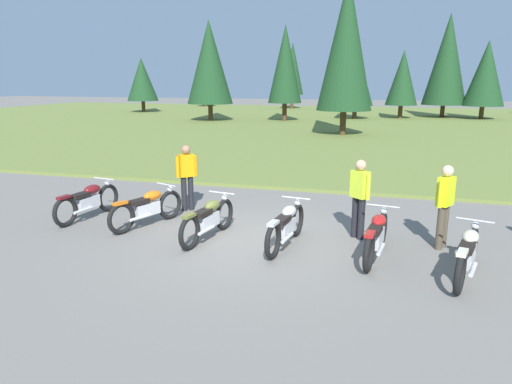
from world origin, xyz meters
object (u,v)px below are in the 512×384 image
Objects in this scene: rider_with_back_turned at (187,174)px; motorcycle_silver at (286,225)px; rider_near_row_end at (359,194)px; rider_checking_bike at (445,202)px; motorcycle_cream at (468,254)px; motorcycle_red at (377,236)px; motorcycle_maroon at (88,201)px; motorcycle_olive at (208,219)px; motorcycle_orange at (147,207)px.

motorcycle_silver is at bearing -32.80° from rider_with_back_turned.
rider_with_back_turned is (-4.31, 1.01, 0.00)m from rider_near_row_end.
rider_with_back_turned is at bearing 168.70° from rider_checking_bike.
rider_checking_bike is at bearing 100.26° from motorcycle_cream.
rider_near_row_end is at bearing 110.73° from motorcycle_red.
motorcycle_maroon is at bearing 173.52° from motorcycle_red.
rider_checking_bike and rider_with_back_turned have the same top height.
motorcycle_olive is 2.36m from rider_with_back_turned.
motorcycle_maroon is 1.25× the size of rider_with_back_turned.
rider_near_row_end reaches higher than motorcycle_orange.
rider_checking_bike is 6.05m from rider_with_back_turned.
rider_near_row_end is at bearing -13.19° from rider_with_back_turned.
motorcycle_cream is at bearing -11.88° from motorcycle_silver.
motorcycle_silver is 1.25× the size of rider_checking_bike.
motorcycle_olive is 1.66m from motorcycle_silver.
motorcycle_orange is 1.19× the size of rider_with_back_turned.
motorcycle_maroon and motorcycle_red have the same top height.
rider_checking_bike is (1.23, 0.88, 0.51)m from motorcycle_red.
rider_checking_bike is at bearing -6.19° from rider_near_row_end.
motorcycle_orange is 1.19× the size of rider_checking_bike.
motorcycle_orange and motorcycle_cream have the same top height.
motorcycle_maroon is 7.95m from rider_checking_bike.
motorcycle_silver is 1.02× the size of motorcycle_cream.
motorcycle_maroon is 3.36m from motorcycle_olive.
motorcycle_red is 1.24m from rider_near_row_end.
rider_with_back_turned is at bearing 156.30° from motorcycle_red.
motorcycle_silver is at bearing -166.31° from rider_checking_bike.
motorcycle_maroon is 5.00m from motorcycle_silver.
rider_checking_bike is at bearing 35.63° from motorcycle_red.
motorcycle_orange is 6.31m from rider_checking_bike.
motorcycle_orange is at bearing -174.50° from rider_near_row_end.
motorcycle_cream is (4.88, -0.69, 0.00)m from motorcycle_olive.
motorcycle_maroon and motorcycle_cream have the same top height.
motorcycle_red is 1.57m from motorcycle_cream.
rider_with_back_turned is (-2.96, 1.91, 0.51)m from motorcycle_silver.
motorcycle_orange is 1.58m from rider_with_back_turned.
motorcycle_olive is 1.00× the size of motorcycle_silver.
motorcycle_olive is 3.40m from motorcycle_red.
motorcycle_cream is at bearing -22.69° from rider_with_back_turned.
motorcycle_cream is 1.22× the size of rider_with_back_turned.
rider_with_back_turned is at bearing 166.81° from rider_near_row_end.
rider_checking_bike is at bearing 0.86° from motorcycle_maroon.
rider_with_back_turned is (2.00, 1.31, 0.51)m from motorcycle_maroon.
motorcycle_orange is at bearing 165.08° from motorcycle_olive.
rider_near_row_end and rider_with_back_turned have the same top height.
rider_near_row_end is (1.34, 0.90, 0.51)m from motorcycle_silver.
motorcycle_silver is 1.25× the size of rider_with_back_turned.
rider_near_row_end is at bearing 16.50° from motorcycle_olive.
motorcycle_maroon is at bearing 171.09° from motorcycle_cream.
rider_checking_bike is (-0.25, 1.40, 0.51)m from motorcycle_cream.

